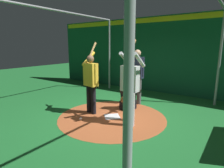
% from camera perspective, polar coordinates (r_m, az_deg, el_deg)
% --- Properties ---
extents(ground_plane, '(27.24, 27.24, 0.00)m').
position_cam_1_polar(ground_plane, '(5.40, -0.00, -9.93)').
color(ground_plane, '#1E6B2D').
extents(dirt_circle, '(3.00, 3.00, 0.01)m').
position_cam_1_polar(dirt_circle, '(5.40, -0.00, -9.90)').
color(dirt_circle, '#AD562D').
rests_on(dirt_circle, ground).
extents(home_plate, '(0.59, 0.59, 0.01)m').
position_cam_1_polar(home_plate, '(5.39, -0.00, -9.81)').
color(home_plate, white).
rests_on(home_plate, dirt_circle).
extents(batter, '(0.68, 0.49, 2.14)m').
position_cam_1_polar(batter, '(4.72, 5.46, 0.82)').
color(batter, '#B3B3B7').
rests_on(batter, ground).
extents(catcher, '(0.58, 0.40, 0.92)m').
position_cam_1_polar(catcher, '(5.90, 4.72, -4.43)').
color(catcher, black).
rests_on(catcher, ground).
extents(umpire, '(0.23, 0.49, 1.84)m').
position_cam_1_polar(umpire, '(6.42, 7.55, 3.13)').
color(umpire, '#4C4C51').
rests_on(umpire, ground).
extents(visitor, '(0.58, 0.51, 2.08)m').
position_cam_1_polar(visitor, '(5.48, -6.41, 1.16)').
color(visitor, black).
rests_on(visitor, ground).
extents(back_wall, '(0.23, 11.24, 3.17)m').
position_cam_1_polar(back_wall, '(8.27, 14.88, 8.57)').
color(back_wall, '#145133').
rests_on(back_wall, ground).
extents(cage_frame, '(5.89, 4.49, 3.10)m').
position_cam_1_polar(cage_frame, '(5.02, -0.00, 13.88)').
color(cage_frame, gray).
rests_on(cage_frame, ground).
extents(bat_rack, '(1.18, 0.22, 1.05)m').
position_cam_1_polar(bat_rack, '(10.06, -5.87, 3.05)').
color(bat_rack, olive).
rests_on(bat_rack, ground).
extents(baseball_0, '(0.07, 0.07, 0.07)m').
position_cam_1_polar(baseball_0, '(5.65, 5.64, -8.49)').
color(baseball_0, white).
rests_on(baseball_0, dirt_circle).
extents(baseball_1, '(0.07, 0.07, 0.07)m').
position_cam_1_polar(baseball_1, '(5.19, 5.23, -10.35)').
color(baseball_1, white).
rests_on(baseball_1, dirt_circle).
extents(baseball_2, '(0.07, 0.07, 0.07)m').
position_cam_1_polar(baseball_2, '(5.22, -9.44, -10.36)').
color(baseball_2, white).
rests_on(baseball_2, dirt_circle).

